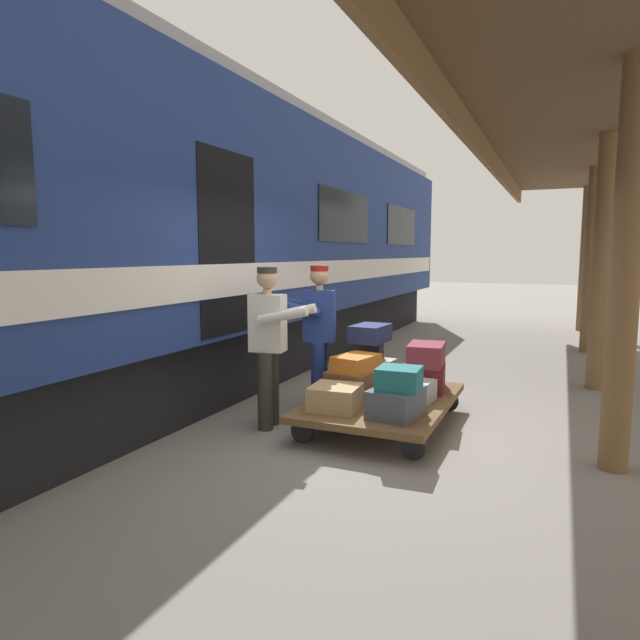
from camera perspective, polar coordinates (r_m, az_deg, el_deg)
ground_plane at (r=5.74m, az=5.92°, el=-11.86°), size 60.00×60.00×0.00m
platform_canopy at (r=5.39m, az=29.42°, el=21.31°), size 3.20×19.40×3.56m
train_car at (r=7.12m, az=-19.72°, el=8.26°), size 3.03×20.23×4.00m
luggage_cart at (r=6.01m, az=6.47°, el=-8.45°), size 1.38×2.09×0.30m
suitcase_cream_canvas at (r=6.59m, az=5.39°, el=-5.40°), size 0.49×0.53×0.29m
suitcase_brown_leather at (r=6.06m, az=3.66°, el=-6.48°), size 0.54×0.65×0.28m
suitcase_tan_vintage at (r=5.55m, az=1.60°, el=-8.00°), size 0.51×0.51×0.24m
suitcase_gray_aluminum at (r=5.89m, az=9.40°, el=-7.30°), size 0.46×0.52×0.22m
suitcase_slate_roller at (r=5.35m, az=7.86°, el=-8.45°), size 0.48×0.59×0.27m
suitcase_maroon_trunk at (r=6.43m, az=10.69°, el=-5.81°), size 0.54×0.66×0.29m
suitcase_black_hardshell at (r=6.52m, az=4.99°, el=-3.21°), size 0.42×0.56×0.23m
suitcase_burgundy_valise at (r=6.34m, az=10.94°, el=-3.54°), size 0.43×0.58×0.25m
suitcase_orange_carryall at (r=5.98m, az=3.77°, el=-4.45°), size 0.46×0.58×0.17m
suitcase_teal_softside at (r=5.25m, az=8.19°, el=-6.02°), size 0.41×0.39×0.21m
suitcase_navy_fabric at (r=6.46m, az=5.22°, el=-1.38°), size 0.39×0.54×0.20m
porter_in_overalls at (r=6.45m, az=-0.24°, el=-1.28°), size 0.72×0.53×1.70m
porter_by_door at (r=5.81m, az=-5.23°, el=-2.22°), size 0.71×0.50×1.70m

